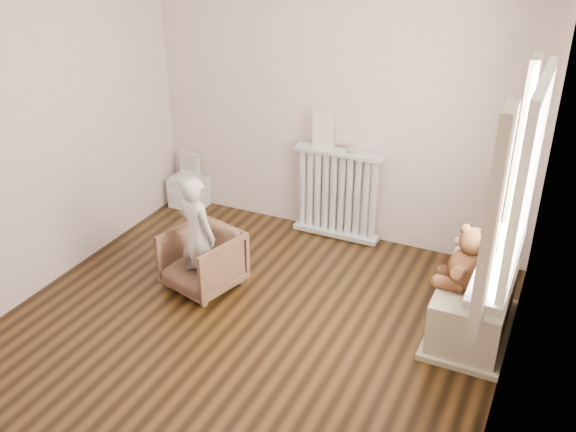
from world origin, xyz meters
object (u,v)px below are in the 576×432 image
at_px(toy_bench, 473,309).
at_px(plush_cat, 503,234).
at_px(armchair, 202,260).
at_px(teddy_bear, 471,260).
at_px(toy_vanity, 188,181).
at_px(child, 197,235).
at_px(radiator, 337,199).

height_order(toy_bench, plush_cat, plush_cat).
xyz_separation_m(armchair, teddy_bear, (2.07, 0.21, 0.42)).
height_order(toy_vanity, armchair, toy_vanity).
bearing_deg(child, toy_bench, -154.57).
xyz_separation_m(toy_bench, teddy_bear, (-0.05, -0.12, 0.47)).
bearing_deg(plush_cat, radiator, 122.49).
xyz_separation_m(armchair, child, (0.00, -0.05, 0.26)).
xyz_separation_m(child, plush_cat, (2.26, 0.10, 0.49)).
height_order(toy_vanity, plush_cat, plush_cat).
height_order(armchair, toy_bench, armchair).
relative_size(toy_bench, plush_cat, 3.52).
xyz_separation_m(radiator, child, (-0.67, -1.33, 0.12)).
bearing_deg(radiator, armchair, -117.82).
relative_size(teddy_bear, plush_cat, 1.86).
relative_size(child, plush_cat, 3.77).
xyz_separation_m(teddy_bear, plush_cat, (0.19, -0.17, 0.33)).
distance_m(radiator, armchair, 1.45).
bearing_deg(toy_vanity, plush_cat, -20.52).
distance_m(child, plush_cat, 2.31).
height_order(toy_bench, teddy_bear, teddy_bear).
height_order(child, plush_cat, plush_cat).
xyz_separation_m(toy_vanity, plush_cat, (3.21, -1.20, 0.72)).
height_order(radiator, plush_cat, plush_cat).
bearing_deg(toy_vanity, armchair, -52.70).
bearing_deg(toy_bench, armchair, -171.17).
relative_size(toy_vanity, teddy_bear, 1.17).
bearing_deg(toy_bench, toy_vanity, 163.36).
bearing_deg(toy_vanity, toy_bench, -16.64).
bearing_deg(plush_cat, teddy_bear, 118.84).
bearing_deg(teddy_bear, radiator, 145.22).
height_order(child, toy_bench, child).
xyz_separation_m(child, toy_bench, (2.12, 0.38, -0.31)).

